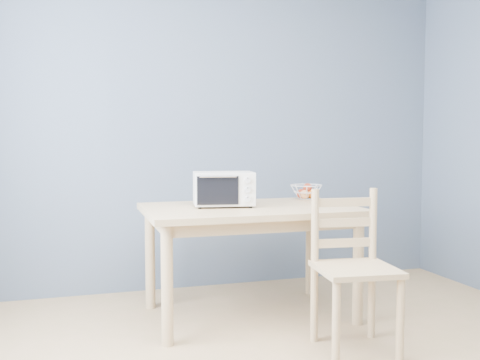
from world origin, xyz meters
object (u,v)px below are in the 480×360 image
object	(u,v)px
dining_chair	(353,271)
toaster_oven	(221,188)
dining_table	(249,221)
fruit_basket	(306,192)

from	to	relation	value
dining_chair	toaster_oven	bearing A→B (deg)	133.11
dining_table	toaster_oven	size ratio (longest dim) A/B	3.24
toaster_oven	fruit_basket	size ratio (longest dim) A/B	1.37
toaster_oven	dining_chair	distance (m)	1.04
fruit_basket	dining_chair	size ratio (longest dim) A/B	0.35
toaster_oven	dining_chair	xyz separation A→B (m)	(0.57, -0.77, -0.42)
dining_table	fruit_basket	bearing A→B (deg)	28.68
dining_chair	fruit_basket	bearing A→B (deg)	87.50
dining_table	dining_chair	size ratio (longest dim) A/B	1.54
toaster_oven	dining_table	bearing A→B (deg)	-6.35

